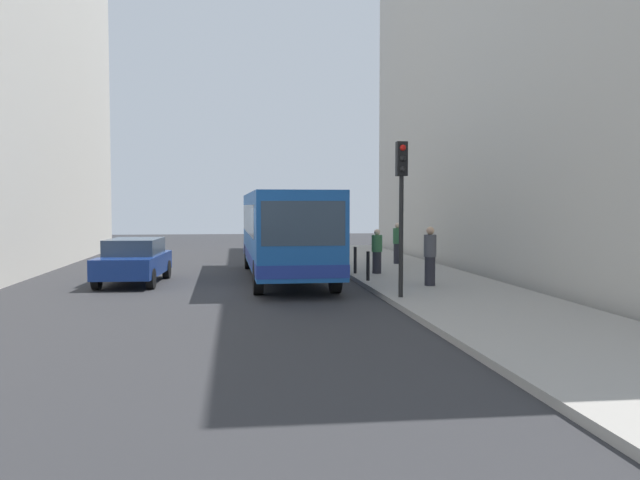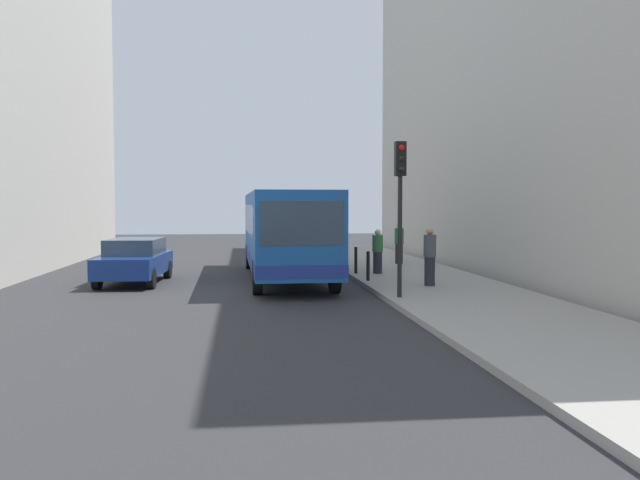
# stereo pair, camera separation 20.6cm
# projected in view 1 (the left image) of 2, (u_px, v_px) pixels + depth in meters

# --- Properties ---
(ground_plane) EXTENTS (80.00, 80.00, 0.00)m
(ground_plane) POSITION_uv_depth(u_px,v_px,m) (262.00, 292.00, 19.47)
(ground_plane) COLOR #2D2D30
(sidewalk) EXTENTS (4.40, 40.00, 0.15)m
(sidewalk) POSITION_uv_depth(u_px,v_px,m) (437.00, 286.00, 20.16)
(sidewalk) COLOR #9E9991
(sidewalk) RESTS_ON ground
(building_right) EXTENTS (7.00, 32.00, 15.52)m
(building_right) POSITION_uv_depth(u_px,v_px,m) (563.00, 68.00, 24.49)
(building_right) COLOR #BCB7AD
(building_right) RESTS_ON ground
(bus) EXTENTS (2.72, 11.06, 3.00)m
(bus) POSITION_uv_depth(u_px,v_px,m) (284.00, 230.00, 22.85)
(bus) COLOR #19519E
(bus) RESTS_ON ground
(car_beside_bus) EXTENTS (2.06, 4.49, 1.48)m
(car_beside_bus) POSITION_uv_depth(u_px,v_px,m) (134.00, 260.00, 21.47)
(car_beside_bus) COLOR navy
(car_beside_bus) RESTS_ON ground
(traffic_light) EXTENTS (0.28, 0.33, 4.10)m
(traffic_light) POSITION_uv_depth(u_px,v_px,m) (401.00, 189.00, 17.11)
(traffic_light) COLOR black
(traffic_light) RESTS_ON sidewalk
(bollard_near) EXTENTS (0.11, 0.11, 0.95)m
(bollard_near) POSITION_uv_depth(u_px,v_px,m) (368.00, 266.00, 21.02)
(bollard_near) COLOR black
(bollard_near) RESTS_ON sidewalk
(bollard_mid) EXTENTS (0.11, 0.11, 0.95)m
(bollard_mid) POSITION_uv_depth(u_px,v_px,m) (355.00, 260.00, 23.27)
(bollard_mid) COLOR black
(bollard_mid) RESTS_ON sidewalk
(bollard_far) EXTENTS (0.11, 0.11, 0.95)m
(bollard_far) POSITION_uv_depth(u_px,v_px,m) (345.00, 255.00, 25.52)
(bollard_far) COLOR black
(bollard_far) RESTS_ON sidewalk
(bollard_farthest) EXTENTS (0.11, 0.11, 0.95)m
(bollard_farthest) POSITION_uv_depth(u_px,v_px,m) (336.00, 251.00, 27.78)
(bollard_farthest) COLOR black
(bollard_farthest) RESTS_ON sidewalk
(pedestrian_near_signal) EXTENTS (0.38, 0.38, 1.79)m
(pedestrian_near_signal) POSITION_uv_depth(u_px,v_px,m) (430.00, 256.00, 19.70)
(pedestrian_near_signal) COLOR #26262D
(pedestrian_near_signal) RESTS_ON sidewalk
(pedestrian_mid_sidewalk) EXTENTS (0.38, 0.38, 1.58)m
(pedestrian_mid_sidewalk) POSITION_uv_depth(u_px,v_px,m) (377.00, 251.00, 23.28)
(pedestrian_mid_sidewalk) COLOR #26262D
(pedestrian_mid_sidewalk) RESTS_ON sidewalk
(pedestrian_far_sidewalk) EXTENTS (0.38, 0.38, 1.71)m
(pedestrian_far_sidewalk) POSITION_uv_depth(u_px,v_px,m) (397.00, 243.00, 27.17)
(pedestrian_far_sidewalk) COLOR #26262D
(pedestrian_far_sidewalk) RESTS_ON sidewalk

